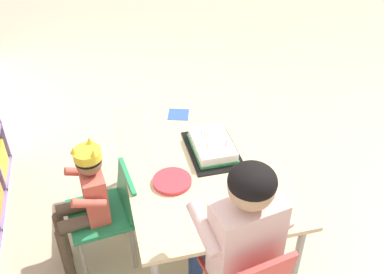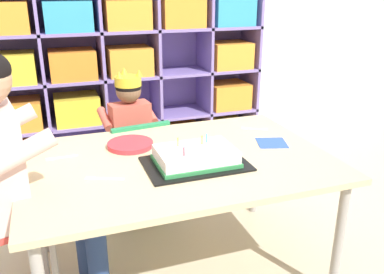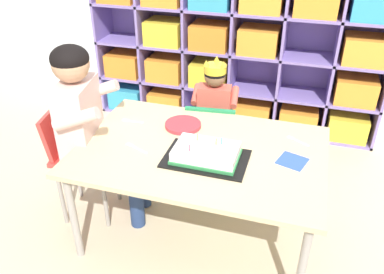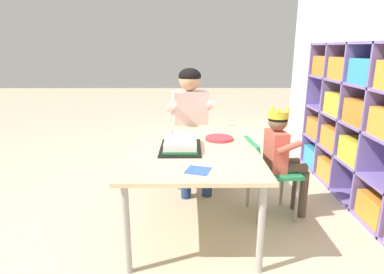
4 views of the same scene
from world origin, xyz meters
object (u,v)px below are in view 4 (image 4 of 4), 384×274
Objects in this scene: child_with_crown at (282,149)px; adult_helper_seated at (191,116)px; fork_near_child_seat at (212,129)px; activity_table at (193,152)px; birthday_cake_on_tray at (181,144)px; paper_plate_stack at (219,138)px; fork_near_cake_tray at (181,134)px; classroom_chair_blue at (266,170)px; classroom_chair_adult_side at (189,137)px; fork_by_napkin at (235,171)px.

child_with_crown is 0.85m from adult_helper_seated.
adult_helper_seated is 0.25m from fork_near_child_seat.
birthday_cake_on_tray is at bearing -59.11° from activity_table.
paper_plate_stack is (-0.21, 0.28, -0.02)m from birthday_cake_on_tray.
fork_near_cake_tray is at bearing 65.30° from child_with_crown.
birthday_cake_on_tray reaches higher than activity_table.
child_with_crown is (-0.01, 0.10, 0.16)m from classroom_chair_blue.
adult_helper_seated is at bearing 44.09° from child_with_crown.
classroom_chair_adult_side is 0.65× the size of adult_helper_seated.
child_with_crown is 5.93× the size of fork_near_cake_tray.
child_with_crown is at bearing 100.61° from birthday_cake_on_tray.
classroom_chair_adult_side is at bearing -177.61° from activity_table.
activity_table is 1.52× the size of child_with_crown.
classroom_chair_blue reaches higher than fork_near_cake_tray.
child_with_crown reaches higher than classroom_chair_blue.
child_with_crown reaches higher than paper_plate_stack.
classroom_chair_adult_side is (-0.65, -0.56, 0.07)m from classroom_chair_blue.
classroom_chair_blue is at bearing 91.11° from fork_near_cake_tray.
classroom_chair_adult_side is 0.35m from fork_near_child_seat.
classroom_chair_adult_side reaches higher than fork_near_child_seat.
fork_by_napkin is 0.93m from fork_near_child_seat.
classroom_chair_blue is at bearing -59.59° from classroom_chair_adult_side.
activity_table is 9.65× the size of fork_near_child_seat.
classroom_chair_blue reaches higher than fork_near_child_seat.
activity_table is 0.63m from adult_helper_seated.
classroom_chair_blue is 4.48× the size of fork_near_child_seat.
classroom_chair_blue is 1.43× the size of birthday_cake_on_tray.
birthday_cake_on_tray is 3.14× the size of fork_near_child_seat.
birthday_cake_on_tray is (0.05, -0.08, 0.07)m from activity_table.
classroom_chair_blue is at bearing 42.25° from fork_near_child_seat.
paper_plate_stack is (-0.08, -0.34, 0.21)m from classroom_chair_blue.
adult_helper_seated reaches higher than fork_by_napkin.
fork_near_child_seat is (-0.51, 0.25, -0.03)m from birthday_cake_on_tray.
child_with_crown is 0.61m from fork_near_child_seat.
child_with_crown is 0.45m from paper_plate_stack.
birthday_cake_on_tray reaches higher than fork_by_napkin.
adult_helper_seated reaches higher than activity_table.
fork_by_napkin is at bearing -88.54° from classroom_chair_adult_side.
fork_near_cake_tray is (-0.32, -0.09, 0.05)m from activity_table.
child_with_crown is at bearing 173.91° from fork_by_napkin.
fork_by_napkin is (0.54, -0.31, 0.21)m from classroom_chair_blue.
birthday_cake_on_tray is at bearing -27.31° from fork_near_child_seat.
adult_helper_seated reaches higher than fork_near_child_seat.
fork_near_child_seat is (-0.46, 0.17, 0.05)m from activity_table.
paper_plate_stack is at bearing 73.99° from child_with_crown.
fork_near_child_seat reaches higher than activity_table.
fork_by_napkin and fork_near_child_seat have the same top height.
paper_plate_stack is (0.56, 0.22, 0.15)m from classroom_chair_adult_side.
child_with_crown is 0.79× the size of adult_helper_seated.
child_with_crown is 0.74m from birthday_cake_on_tray.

